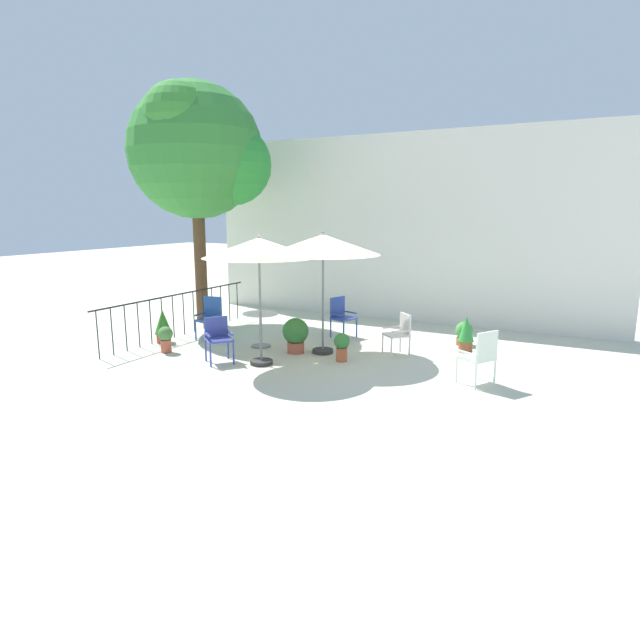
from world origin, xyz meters
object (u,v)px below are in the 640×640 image
Objects in this scene: patio_chair_4 at (341,314)px; patio_chair_2 at (218,336)px; potted_plant_0 at (166,338)px; cafe_table_0 at (261,323)px; potted_plant_1 at (342,345)px; potted_plant_4 at (464,333)px; potted_plant_5 at (163,325)px; patio_umbrella_0 at (259,249)px; shade_tree at (198,151)px; patio_chair_0 at (400,331)px; potted_plant_2 at (466,333)px; patio_chair_3 at (210,315)px; potted_plant_3 at (296,334)px; patio_umbrella_1 at (323,245)px; patio_chair_1 at (481,354)px.

patio_chair_2 is at bearing -111.76° from patio_chair_4.
cafe_table_0 is at bearing 41.48° from potted_plant_0.
patio_chair_2 is at bearing -151.64° from potted_plant_1.
potted_plant_5 is at bearing -154.14° from potted_plant_4.
patio_umbrella_0 is 2.64× the size of patio_chair_4.
patio_chair_4 is at bearing 0.87° from shade_tree.
patio_chair_0 is 1.51× the size of potted_plant_1.
potted_plant_2 is at bearing 27.90° from potted_plant_0.
potted_plant_2 is (2.94, -0.04, -0.14)m from patio_chair_4.
patio_chair_3 is at bearing 174.72° from cafe_table_0.
potted_plant_0 is 2.74m from potted_plant_3.
patio_umbrella_1 is 4.14m from potted_plant_5.
potted_plant_4 is at bearing 25.86° from potted_plant_5.
potted_plant_0 is (-0.01, -1.47, -0.23)m from patio_chair_3.
potted_plant_1 is at bearing 6.60° from potted_plant_5.
patio_umbrella_1 is at bearing 13.69° from potted_plant_5.
potted_plant_0 is at bearing -65.02° from shade_tree.
patio_chair_1 is 3.88m from potted_plant_3.
potted_plant_2 reaches higher than potted_plant_3.
patio_umbrella_1 is at bearing 169.07° from patio_chair_1.
patio_umbrella_0 is 2.99m from potted_plant_0.
potted_plant_5 is (-0.65, 0.61, 0.09)m from potted_plant_0.
potted_plant_0 is 3.74m from potted_plant_1.
potted_plant_2 is (4.16, 3.01, -0.12)m from patio_chair_2.
patio_chair_4 is at bearing 55.51° from cafe_table_0.
cafe_table_0 reaches higher than potted_plant_3.
shade_tree is at bearing 107.09° from potted_plant_5.
patio_umbrella_1 is at bearing 45.49° from patio_chair_2.
potted_plant_4 is at bearing 55.56° from patio_chair_0.
potted_plant_3 is (1.01, 1.29, -0.11)m from patio_chair_2.
patio_chair_1 is at bearing -15.28° from shade_tree.
shade_tree is 5.06m from patio_umbrella_1.
potted_plant_1 is at bearing -31.99° from patio_umbrella_1.
patio_chair_1 is 6.36m from potted_plant_0.
patio_chair_2 is (2.80, -3.00, -3.91)m from shade_tree.
potted_plant_4 is at bearing 5.16° from shade_tree.
patio_umbrella_0 reaches higher than patio_chair_4.
patio_chair_3 is 3.06m from patio_chair_4.
potted_plant_1 is (3.56, -0.36, -0.22)m from patio_chair_3.
patio_umbrella_1 reaches higher than potted_plant_5.
potted_plant_1 is at bearing 35.32° from patio_umbrella_0.
patio_chair_1 is 1.26× the size of potted_plant_5.
patio_umbrella_1 reaches higher than patio_chair_3.
patio_umbrella_0 is 0.99× the size of patio_umbrella_1.
cafe_table_0 is 1.36× the size of potted_plant_1.
potted_plant_0 is at bearing -90.43° from patio_chair_3.
patio_chair_2 is at bearing -144.05° from potted_plant_2.
shade_tree is 2.45× the size of patio_umbrella_0.
patio_chair_3 reaches higher than patio_chair_2.
patio_chair_4 is 1.22× the size of potted_plant_2.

